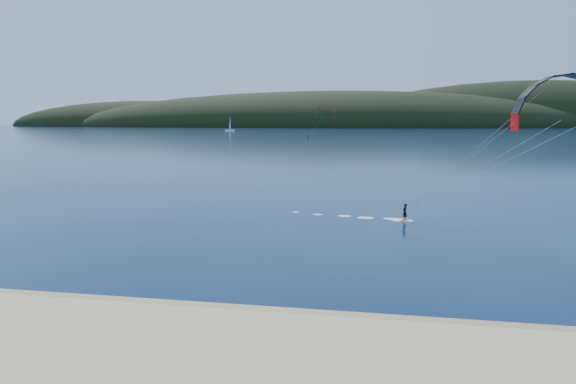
% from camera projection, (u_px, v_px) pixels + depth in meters
% --- Properties ---
extents(ground, '(1800.00, 1800.00, 0.00)m').
position_uv_depth(ground, '(115.00, 360.00, 17.42)').
color(ground, '#071637').
rests_on(ground, ground).
extents(wet_sand, '(220.00, 2.50, 0.10)m').
position_uv_depth(wet_sand, '(165.00, 311.00, 21.80)').
color(wet_sand, '#89754F').
rests_on(wet_sand, ground).
extents(headland, '(1200.00, 310.00, 140.00)m').
position_uv_depth(headland, '(361.00, 127.00, 744.15)').
color(headland, black).
rests_on(headland, ground).
extents(kitesurfer_near, '(24.13, 8.95, 13.85)m').
position_uv_depth(kitesurfer_near, '(548.00, 126.00, 33.53)').
color(kitesurfer_near, '#C08716').
rests_on(kitesurfer_near, ground).
extents(kitesurfer_far, '(14.41, 7.27, 16.10)m').
position_uv_depth(kitesurfer_far, '(325.00, 115.00, 219.22)').
color(kitesurfer_far, '#C08716').
rests_on(kitesurfer_far, ground).
extents(sailboat, '(8.97, 5.72, 12.65)m').
position_uv_depth(sailboat, '(230.00, 130.00, 422.29)').
color(sailboat, white).
rests_on(sailboat, ground).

